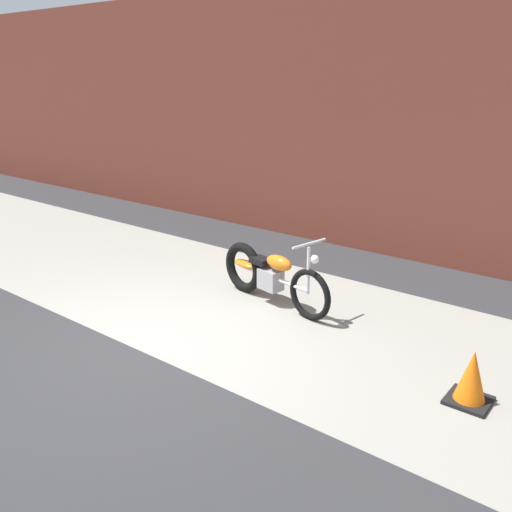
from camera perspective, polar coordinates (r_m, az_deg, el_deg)
ground_plane at (r=6.51m, az=-12.00°, el=-9.55°), size 80.00×80.00×0.00m
sidewalk_slab at (r=7.62m, az=-1.91°, el=-4.85°), size 36.00×3.50×0.01m
brick_building_wall at (r=9.91m, az=11.27°, el=13.81°), size 36.00×0.50×4.54m
motorcycle_orange at (r=7.54m, az=1.13°, el=-1.87°), size 1.99×0.68×1.03m
traffic_cone at (r=5.73m, az=21.41°, el=-11.83°), size 0.40×0.40×0.55m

